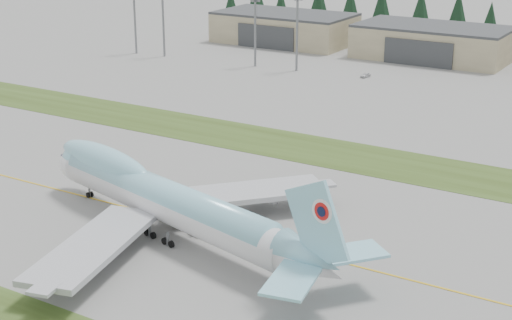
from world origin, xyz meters
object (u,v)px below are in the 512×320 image
Objects in this scene: hangar_left at (284,28)px; service_vehicle_a at (365,77)px; hangar_center at (433,42)px; boeing_747_freighter at (165,199)px.

hangar_left is 60.16m from service_vehicle_a.
hangar_left and hangar_center have the same top height.
boeing_747_freighter reaches higher than service_vehicle_a.
boeing_747_freighter is 17.45× the size of service_vehicle_a.
hangar_left is (-66.12, 154.97, -0.39)m from boeing_747_freighter.
hangar_left is at bearing 127.35° from boeing_747_freighter.
hangar_left reaches higher than service_vehicle_a.
hangar_center is at bearing 108.35° from boeing_747_freighter.
hangar_center is 37.34m from service_vehicle_a.
boeing_747_freighter is 155.37m from hangar_center.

